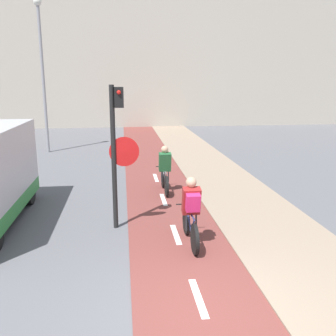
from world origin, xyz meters
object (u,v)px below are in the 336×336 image
Objects in this scene: cyclist_near at (191,213)px; cyclist_far at (165,171)px; street_lamp_far at (42,61)px; traffic_light_pole at (117,142)px.

cyclist_near is 1.02× the size of cyclist_far.
cyclist_far is at bearing -56.56° from street_lamp_far.
cyclist_far is (1.37, 2.67, -1.35)m from traffic_light_pole.
traffic_light_pole is 10.76m from street_lamp_far.
cyclist_far is at bearing 62.88° from traffic_light_pole.
street_lamp_far reaches higher than cyclist_far.
cyclist_near reaches higher than cyclist_far.
street_lamp_far is 4.25× the size of cyclist_near.
street_lamp_far is at bearing 123.44° from cyclist_far.
street_lamp_far is at bearing 109.07° from traffic_light_pole.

